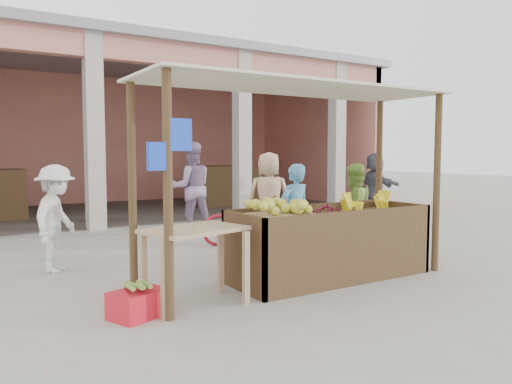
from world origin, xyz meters
TOP-DOWN VIEW (x-y plane):
  - ground at (0.00, 0.00)m, footprint 60.00×60.00m
  - market_building at (0.05, 8.93)m, footprint 14.40×6.40m
  - fruit_stall at (0.50, 0.00)m, footprint 2.60×0.95m
  - stall_awning at (-0.01, 0.06)m, footprint 4.09×1.35m
  - banana_heap at (1.08, -0.03)m, footprint 1.06×0.58m
  - melon_tray at (-0.25, 0.01)m, footprint 0.80×0.69m
  - berry_heap at (0.49, 0.04)m, footprint 0.47×0.38m
  - side_table at (-1.44, -0.13)m, footprint 1.13×0.89m
  - papaya_pile at (-1.44, -0.13)m, footprint 0.76×0.44m
  - red_crate at (-2.08, -0.21)m, footprint 0.60×0.52m
  - plantain_bundle at (-2.08, -0.21)m, footprint 0.38×0.27m
  - produce_sacks at (2.63, 5.20)m, footprint 1.08×0.81m
  - vendor_blue at (0.55, 0.83)m, footprint 0.62×0.49m
  - vendor_green at (1.86, 1.04)m, footprint 0.81×0.62m
  - motorcycle at (0.82, 2.57)m, footprint 0.92×1.80m
  - shopper_a at (-2.38, 2.17)m, footprint 0.96×1.10m
  - shopper_c at (1.19, 2.47)m, footprint 1.01×0.88m
  - shopper_d at (5.28, 3.97)m, footprint 1.01×1.66m
  - shopper_f at (0.52, 4.28)m, footprint 1.04×0.71m

SIDE VIEW (x-z plane):
  - ground at x=0.00m, z-range 0.00..0.00m
  - red_crate at x=-2.08m, z-range 0.00..0.26m
  - plantain_bundle at x=-2.08m, z-range 0.26..0.34m
  - produce_sacks at x=2.63m, z-range 0.00..0.65m
  - fruit_stall at x=0.50m, z-range 0.00..0.80m
  - motorcycle at x=0.82m, z-range 0.00..0.89m
  - side_table at x=-1.44m, z-range 0.27..1.08m
  - vendor_green at x=1.86m, z-range 0.00..1.49m
  - vendor_blue at x=0.55m, z-range 0.00..1.53m
  - shopper_a at x=-2.38m, z-range 0.00..1.54m
  - shopper_d at x=5.28m, z-range 0.00..1.68m
  - berry_heap at x=0.49m, z-range 0.80..0.95m
  - shopper_c at x=1.19m, z-range 0.00..1.77m
  - banana_heap at x=1.08m, z-range 0.80..0.99m
  - melon_tray at x=-0.25m, z-range 0.79..1.00m
  - papaya_pile at x=-1.44m, z-range 0.81..1.03m
  - shopper_f at x=0.52m, z-range 0.00..1.97m
  - stall_awning at x=-0.01m, z-range 0.78..3.17m
  - market_building at x=0.05m, z-range 0.60..4.80m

